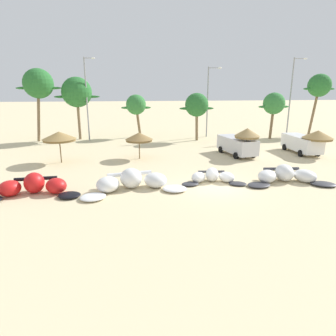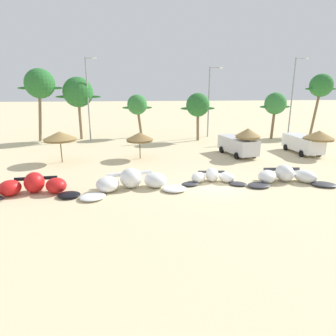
# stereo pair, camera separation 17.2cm
# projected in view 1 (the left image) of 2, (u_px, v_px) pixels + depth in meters

# --- Properties ---
(ground_plane) EXTENTS (260.00, 260.00, 0.00)m
(ground_plane) POSITION_uv_depth(u_px,v_px,m) (217.00, 187.00, 21.61)
(ground_plane) COLOR beige
(kite_far_left) EXTENTS (6.65, 3.18, 1.41)m
(kite_far_left) POSITION_uv_depth(u_px,v_px,m) (33.00, 187.00, 20.04)
(kite_far_left) COLOR black
(kite_far_left) RESTS_ON ground
(kite_left) EXTENTS (7.55, 4.10, 1.41)m
(kite_left) POSITION_uv_depth(u_px,v_px,m) (132.00, 182.00, 21.04)
(kite_left) COLOR white
(kite_left) RESTS_ON ground
(kite_left_of_center) EXTENTS (5.04, 2.58, 1.04)m
(kite_left_of_center) POSITION_uv_depth(u_px,v_px,m) (213.00, 177.00, 22.66)
(kite_left_of_center) COLOR #333338
(kite_left_of_center) RESTS_ON ground
(kite_center) EXTENTS (6.86, 3.44, 1.26)m
(kite_center) POSITION_uv_depth(u_px,v_px,m) (286.00, 176.00, 22.67)
(kite_center) COLOR #333338
(kite_center) RESTS_ON ground
(beach_umbrella_near_van) EXTENTS (3.10, 3.10, 2.97)m
(beach_umbrella_near_van) POSITION_uv_depth(u_px,v_px,m) (59.00, 136.00, 27.91)
(beach_umbrella_near_van) COLOR brown
(beach_umbrella_near_van) RESTS_ON ground
(beach_umbrella_middle) EXTENTS (2.72, 2.72, 2.64)m
(beach_umbrella_middle) POSITION_uv_depth(u_px,v_px,m) (139.00, 137.00, 29.54)
(beach_umbrella_middle) COLOR brown
(beach_umbrella_middle) RESTS_ON ground
(beach_umbrella_near_palms) EXTENTS (2.49, 2.49, 3.03)m
(beach_umbrella_near_palms) POSITION_uv_depth(u_px,v_px,m) (247.00, 133.00, 29.65)
(beach_umbrella_near_palms) COLOR brown
(beach_umbrella_near_palms) RESTS_ON ground
(beach_umbrella_outermost) EXTENTS (2.99, 2.99, 2.72)m
(beach_umbrella_outermost) POSITION_uv_depth(u_px,v_px,m) (318.00, 135.00, 30.36)
(beach_umbrella_outermost) COLOR brown
(beach_umbrella_outermost) RESTS_ON ground
(parked_van) EXTENTS (2.20, 5.32, 1.84)m
(parked_van) POSITION_uv_depth(u_px,v_px,m) (301.00, 143.00, 32.53)
(parked_van) COLOR white
(parked_van) RESTS_ON ground
(parked_car_second) EXTENTS (2.95, 5.51, 1.84)m
(parked_car_second) POSITION_uv_depth(u_px,v_px,m) (236.00, 145.00, 31.56)
(parked_car_second) COLOR silver
(parked_car_second) RESTS_ON ground
(palm_leftmost) EXTENTS (5.60, 3.73, 9.23)m
(palm_leftmost) POSITION_uv_depth(u_px,v_px,m) (38.00, 84.00, 37.80)
(palm_leftmost) COLOR #7F6647
(palm_leftmost) RESTS_ON ground
(palm_left) EXTENTS (5.92, 3.95, 8.24)m
(palm_left) POSITION_uv_depth(u_px,v_px,m) (77.00, 93.00, 39.54)
(palm_left) COLOR #7F6647
(palm_left) RESTS_ON ground
(palm_left_of_gap) EXTENTS (4.18, 2.79, 5.93)m
(palm_left_of_gap) POSITION_uv_depth(u_px,v_px,m) (136.00, 105.00, 41.90)
(palm_left_of_gap) COLOR brown
(palm_left_of_gap) RESTS_ON ground
(palm_center_left) EXTENTS (4.58, 3.05, 6.20)m
(palm_center_left) POSITION_uv_depth(u_px,v_px,m) (197.00, 105.00, 39.14)
(palm_center_left) COLOR #7F6647
(palm_center_left) RESTS_ON ground
(palm_center_right) EXTENTS (4.35, 2.90, 6.24)m
(palm_center_right) POSITION_uv_depth(u_px,v_px,m) (274.00, 104.00, 40.36)
(palm_center_right) COLOR brown
(palm_center_right) RESTS_ON ground
(palm_right_of_gap) EXTENTS (4.93, 3.28, 8.78)m
(palm_right_of_gap) POSITION_uv_depth(u_px,v_px,m) (319.00, 86.00, 43.55)
(palm_right_of_gap) COLOR brown
(palm_right_of_gap) RESTS_ON ground
(lamppost_west) EXTENTS (1.47, 0.24, 10.59)m
(lamppost_west) POSITION_uv_depth(u_px,v_px,m) (87.00, 96.00, 38.76)
(lamppost_west) COLOR gray
(lamppost_west) RESTS_ON ground
(lamppost_west_center) EXTENTS (1.94, 0.24, 9.60)m
(lamppost_west_center) POSITION_uv_depth(u_px,v_px,m) (209.00, 99.00, 41.86)
(lamppost_west_center) COLOR gray
(lamppost_west_center) RESTS_ON ground
(lamppost_east_center) EXTENTS (1.97, 0.24, 10.81)m
(lamppost_east_center) POSITION_uv_depth(u_px,v_px,m) (292.00, 94.00, 41.75)
(lamppost_east_center) COLOR gray
(lamppost_east_center) RESTS_ON ground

